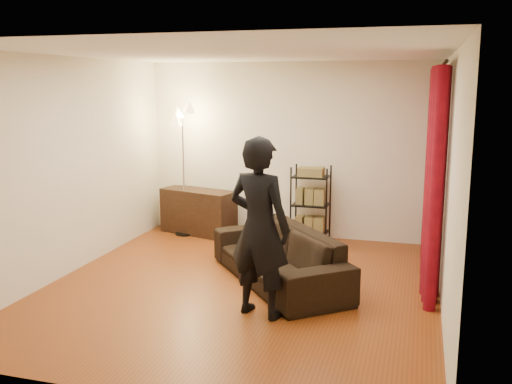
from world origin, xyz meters
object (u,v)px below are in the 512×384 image
(media_cabinet, at_px, (198,212))
(floor_lamp, at_px, (183,171))
(storage_boxes, at_px, (256,219))
(sofa, at_px, (278,256))
(wire_shelf, at_px, (311,205))
(person, at_px, (259,228))

(media_cabinet, bearing_deg, floor_lamp, -130.46)
(media_cabinet, distance_m, storage_boxes, 0.93)
(sofa, height_order, wire_shelf, wire_shelf)
(storage_boxes, distance_m, floor_lamp, 1.36)
(storage_boxes, xyz_separation_m, wire_shelf, (0.90, -0.15, 0.32))
(sofa, relative_size, floor_lamp, 1.10)
(person, xyz_separation_m, storage_boxes, (-0.92, 3.01, -0.67))
(media_cabinet, xyz_separation_m, floor_lamp, (-0.19, -0.13, 0.66))
(wire_shelf, bearing_deg, floor_lamp, -173.20)
(sofa, xyz_separation_m, person, (0.05, -1.02, 0.61))
(floor_lamp, bearing_deg, media_cabinet, 33.92)
(sofa, height_order, floor_lamp, floor_lamp)
(sofa, bearing_deg, media_cabinet, -175.62)
(sofa, bearing_deg, floor_lamp, -170.76)
(sofa, distance_m, floor_lamp, 2.72)
(media_cabinet, relative_size, floor_lamp, 0.60)
(sofa, distance_m, person, 1.19)
(sofa, height_order, storage_boxes, sofa)
(storage_boxes, bearing_deg, person, -73.07)
(person, distance_m, media_cabinet, 3.47)
(person, relative_size, wire_shelf, 1.60)
(person, relative_size, floor_lamp, 0.92)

